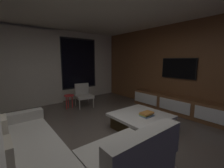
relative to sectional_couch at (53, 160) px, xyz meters
The scene contains 10 objects.
floor 0.99m from the sectional_couch, ahead, with size 9.20×9.20×0.00m, color #564C44.
back_wall_with_window 4.01m from the sectional_couch, 76.92° to the left, with size 6.60×0.30×2.70m.
media_wall 4.14m from the sectional_couch, ahead, with size 0.12×7.80×2.70m.
sectional_couch is the anchor object (origin of this frame).
coffee_table 2.06m from the sectional_couch, ahead, with size 1.16×1.16×0.36m.
book_stack_on_coffee_table 2.07m from the sectional_couch, ahead, with size 0.29×0.23×0.09m.
accent_chair_near_window 3.26m from the sectional_couch, 55.54° to the left, with size 0.63×0.64×0.78m.
side_stool 3.03m from the sectional_couch, 63.80° to the left, with size 0.32×0.32×0.46m.
media_console 3.71m from the sectional_couch, ahead, with size 0.46×3.10×0.52m.
mounted_tv 4.05m from the sectional_couch, ahead, with size 0.05×1.06×0.62m.
Camera 1 is at (-1.43, -2.02, 1.60)m, focal length 23.68 mm.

